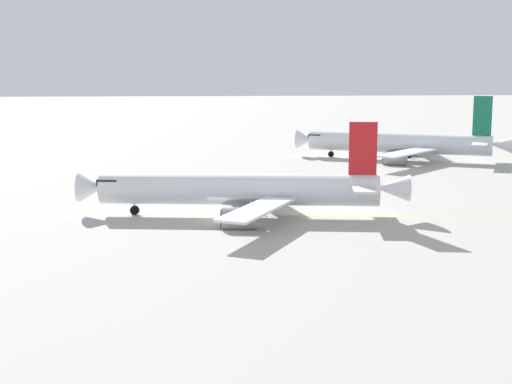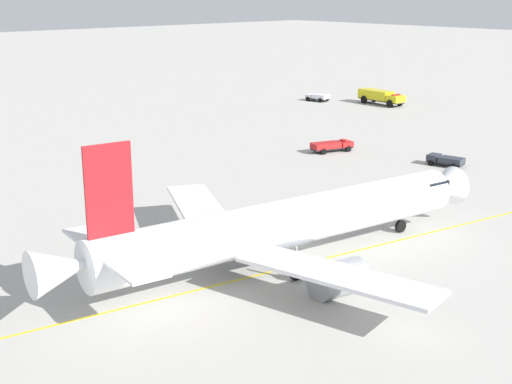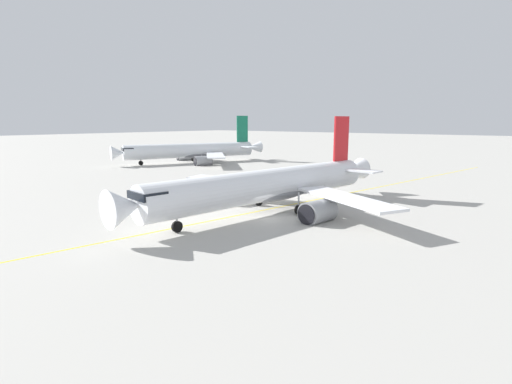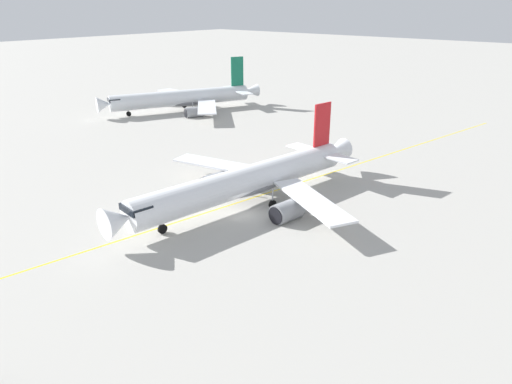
% 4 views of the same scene
% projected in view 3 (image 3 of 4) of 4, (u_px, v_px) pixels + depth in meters
% --- Properties ---
extents(ground_plane, '(600.00, 600.00, 0.00)m').
position_uv_depth(ground_plane, '(267.00, 218.00, 42.90)').
color(ground_plane, '#ADAAA3').
extents(airliner_main, '(31.76, 38.76, 11.29)m').
position_uv_depth(airliner_main, '(271.00, 186.00, 45.74)').
color(airliner_main, white).
rests_on(airliner_main, ground_plane).
extents(airliner_secondary, '(32.00, 37.21, 12.02)m').
position_uv_depth(airliner_secondary, '(193.00, 151.00, 99.87)').
color(airliner_secondary, silver).
rests_on(airliner_secondary, ground_plane).
extents(taxiway_centreline, '(22.99, 135.10, 0.01)m').
position_uv_depth(taxiway_centreline, '(253.00, 212.00, 45.73)').
color(taxiway_centreline, yellow).
rests_on(taxiway_centreline, ground_plane).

